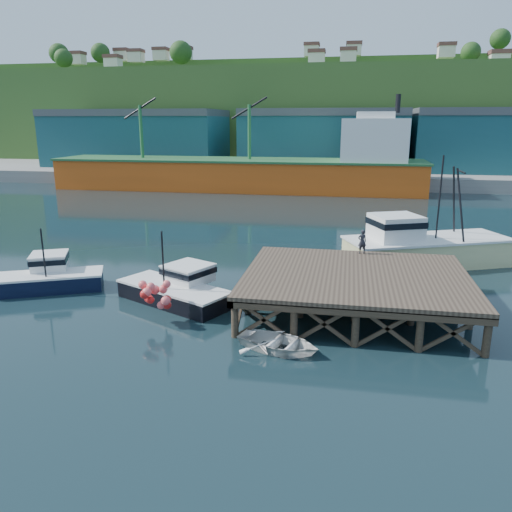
% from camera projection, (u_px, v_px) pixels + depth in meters
% --- Properties ---
extents(ground, '(300.00, 300.00, 0.00)m').
position_uv_depth(ground, '(257.00, 304.00, 28.63)').
color(ground, black).
rests_on(ground, ground).
extents(wharf, '(12.00, 10.00, 2.62)m').
position_uv_depth(wharf, '(356.00, 278.00, 26.97)').
color(wharf, brown).
rests_on(wharf, ground).
extents(far_quay, '(160.00, 40.00, 2.00)m').
position_uv_depth(far_quay, '(324.00, 171.00, 94.79)').
color(far_quay, gray).
rests_on(far_quay, ground).
extents(warehouse_left, '(32.00, 16.00, 9.00)m').
position_uv_depth(warehouse_left, '(138.00, 141.00, 94.81)').
color(warehouse_left, '#1B4F5C').
rests_on(warehouse_left, far_quay).
extents(warehouse_mid, '(28.00, 16.00, 9.00)m').
position_uv_depth(warehouse_mid, '(323.00, 142.00, 88.61)').
color(warehouse_mid, '#1B4F5C').
rests_on(warehouse_mid, far_quay).
extents(warehouse_right, '(30.00, 16.00, 9.00)m').
position_uv_depth(warehouse_right, '(504.00, 144.00, 83.30)').
color(warehouse_right, '#1B4F5C').
rests_on(warehouse_right, far_quay).
extents(cargo_ship, '(55.50, 10.00, 13.75)m').
position_uv_depth(cargo_ship, '(260.00, 168.00, 74.81)').
color(cargo_ship, '#E85815').
rests_on(cargo_ship, ground).
extents(hillside, '(220.00, 50.00, 22.00)m').
position_uv_depth(hillside, '(332.00, 118.00, 120.65)').
color(hillside, '#2D511E').
rests_on(hillside, ground).
extents(boat_navy, '(6.85, 4.89, 4.04)m').
position_uv_depth(boat_navy, '(49.00, 276.00, 30.97)').
color(boat_navy, black).
rests_on(boat_navy, ground).
extents(boat_black, '(7.42, 6.22, 4.33)m').
position_uv_depth(boat_black, '(177.00, 288.00, 28.80)').
color(boat_black, black).
rests_on(boat_black, ground).
extents(trawler, '(12.45, 8.47, 7.87)m').
position_uv_depth(trawler, '(424.00, 243.00, 36.02)').
color(trawler, beige).
rests_on(trawler, ground).
extents(dinghy, '(4.52, 3.81, 0.80)m').
position_uv_depth(dinghy, '(279.00, 343.00, 22.65)').
color(dinghy, silver).
rests_on(dinghy, ground).
extents(dockworker, '(0.64, 0.53, 1.52)m').
position_uv_depth(dockworker, '(362.00, 242.00, 31.01)').
color(dockworker, black).
rests_on(dockworker, wharf).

